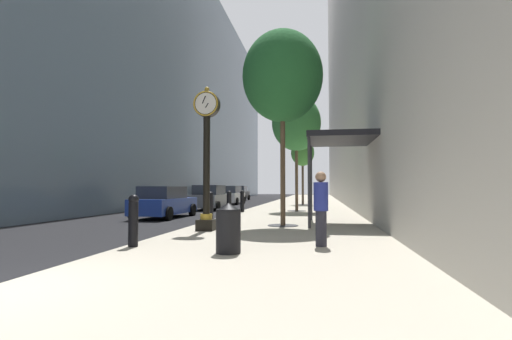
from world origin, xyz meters
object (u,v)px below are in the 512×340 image
at_px(bollard_fourth, 229,203).
at_px(car_white_mid, 230,195).
at_px(street_clock, 207,151).
at_px(street_tree_mid_near, 296,123).
at_px(bollard_third, 210,206).
at_px(pedestrian_walking, 321,206).
at_px(car_black_trailing, 239,193).
at_px(street_tree_near, 282,77).
at_px(car_blue_near, 164,202).
at_px(car_grey_far, 210,198).
at_px(bollard_fifth, 242,201).
at_px(bollard_nearest, 133,219).
at_px(trash_bin, 228,227).
at_px(street_tree_mid_far, 303,153).

bearing_deg(bollard_fourth, car_white_mid, 103.02).
height_order(street_clock, street_tree_mid_near, street_tree_mid_near).
relative_size(bollard_third, pedestrian_walking, 0.69).
bearing_deg(car_black_trailing, street_tree_near, -75.23).
bearing_deg(car_white_mid, street_clock, -78.77).
bearing_deg(street_clock, car_blue_near, 122.99).
bearing_deg(car_grey_far, car_blue_near, -92.57).
bearing_deg(bollard_fifth, bollard_nearest, -90.00).
xyz_separation_m(street_clock, bollard_fifth, (-0.69, 9.29, -1.92)).
bearing_deg(car_white_mid, bollard_third, -79.13).
distance_m(bollard_fourth, pedestrian_walking, 9.83).
bearing_deg(car_blue_near, bollard_third, -44.99).
height_order(bollard_fourth, street_tree_near, street_tree_near).
xyz_separation_m(trash_bin, car_grey_far, (-5.42, 17.24, 0.13)).
relative_size(street_clock, bollard_fifth, 3.83).
bearing_deg(trash_bin, car_blue_near, 119.25).
height_order(bollard_fourth, pedestrian_walking, pedestrian_walking).
height_order(car_blue_near, car_grey_far, car_grey_far).
xyz_separation_m(street_tree_mid_near, car_black_trailing, (-7.98, 21.62, -4.47)).
height_order(pedestrian_walking, car_black_trailing, pedestrian_walking).
distance_m(street_tree_near, car_white_mid, 21.52).
bearing_deg(car_grey_far, car_black_trailing, 95.91).
distance_m(street_tree_near, car_blue_near, 9.05).
xyz_separation_m(trash_bin, car_white_mid, (-6.02, 25.81, 0.12)).
bearing_deg(car_white_mid, street_tree_mid_near, -59.59).
xyz_separation_m(bollard_third, car_blue_near, (-3.35, 3.35, -0.01)).
bearing_deg(bollard_fourth, pedestrian_walking, -64.00).
relative_size(bollard_third, bollard_fifth, 1.00).
distance_m(street_tree_mid_near, car_white_mid, 13.82).
bearing_deg(street_tree_mid_far, car_white_mid, 158.29).
bearing_deg(street_clock, bollard_third, 103.55).
bearing_deg(bollard_fourth, bollard_nearest, -90.00).
relative_size(street_clock, street_tree_near, 0.65).
xyz_separation_m(street_clock, car_grey_far, (-3.73, 13.23, -1.88)).
bearing_deg(street_tree_mid_near, car_blue_near, -145.84).
height_order(bollard_third, street_tree_mid_near, street_tree_mid_near).
bearing_deg(pedestrian_walking, car_white_mid, 107.93).
bearing_deg(bollard_nearest, car_black_trailing, 97.97).
distance_m(bollard_fifth, car_blue_near, 4.53).
xyz_separation_m(street_clock, bollard_fourth, (-0.69, 6.08, -1.92)).
distance_m(pedestrian_walking, car_blue_near, 11.81).
distance_m(street_tree_mid_near, street_tree_mid_far, 8.70).
relative_size(bollard_nearest, street_tree_near, 0.17).
bearing_deg(car_blue_near, pedestrian_walking, -49.55).
relative_size(bollard_fifth, car_blue_near, 0.27).
bearing_deg(street_tree_mid_far, street_clock, -96.81).
height_order(bollard_nearest, trash_bin, bollard_nearest).
bearing_deg(bollard_fourth, car_blue_near, 177.47).
height_order(street_tree_near, trash_bin, street_tree_near).
distance_m(bollard_fourth, car_white_mid, 16.13).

